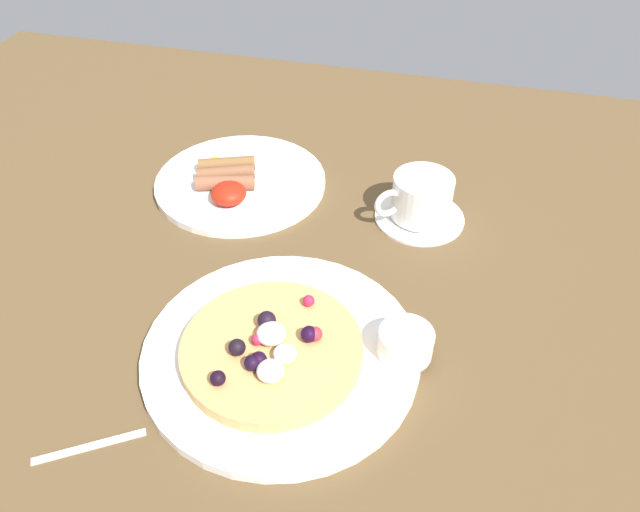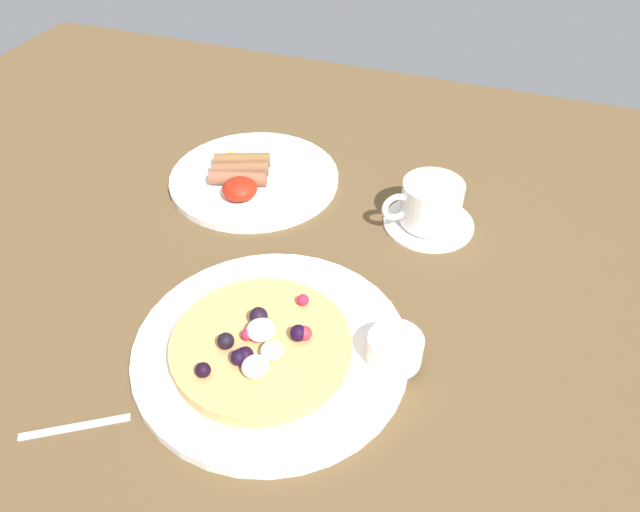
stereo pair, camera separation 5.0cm
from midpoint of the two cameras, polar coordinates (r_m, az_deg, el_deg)
name	(u,v)px [view 2 (the right image)]	position (r cm, az deg, el deg)	size (l,w,h in cm)	color
ground_plane	(289,283)	(76.65, -1.00, -2.62)	(159.96, 120.81, 3.00)	brown
pancake_plate	(272,348)	(66.72, -2.37, -8.68)	(29.73, 29.73, 1.24)	white
pancake_with_berries	(261,345)	(64.92, -3.31, -8.38)	(19.13, 19.13, 3.60)	tan
syrup_ramekin	(395,349)	(64.60, 9.24, -8.59)	(5.81, 5.81, 3.08)	white
breakfast_plate	(254,178)	(91.44, -4.56, 7.19)	(24.88, 24.88, 1.07)	white
fried_breakfast	(239,174)	(89.71, -5.98, 7.57)	(10.78, 12.68, 2.91)	brown
coffee_saucer	(429,222)	(84.69, 11.76, 3.05)	(12.23, 12.23, 0.78)	white
coffee_cup	(431,202)	(82.59, 11.99, 4.90)	(9.95, 8.61, 5.87)	white
teaspoon	(6,439)	(66.55, -25.26, -15.22)	(14.87, 9.90, 0.60)	silver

